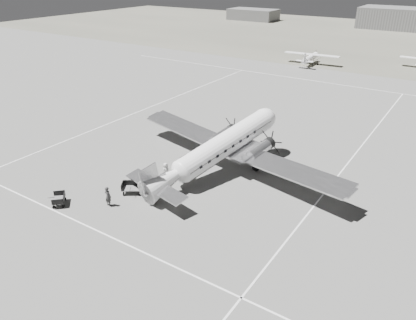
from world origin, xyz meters
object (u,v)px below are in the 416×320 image
at_px(shed_secondary, 253,15).
at_px(ramp_agent, 143,181).
at_px(ground_crew, 108,196).
at_px(light_plane_left, 311,59).
at_px(dc3_airliner, 219,150).
at_px(passenger, 166,171).
at_px(baggage_cart_near, 132,188).
at_px(baggage_cart_far, 59,200).

distance_m(shed_secondary, ramp_agent, 132.66).
bearing_deg(ground_crew, light_plane_left, -83.23).
relative_size(shed_secondary, dc3_airliner, 0.67).
bearing_deg(ramp_agent, light_plane_left, 7.62).
height_order(ground_crew, passenger, ground_crew).
bearing_deg(shed_secondary, passenger, -66.00).
bearing_deg(light_plane_left, passenger, -87.70).
xyz_separation_m(ground_crew, ramp_agent, (0.48, 3.99, -0.17)).
bearing_deg(baggage_cart_near, dc3_airliner, 26.61).
distance_m(baggage_cart_far, ramp_agent, 7.57).
bearing_deg(ground_crew, baggage_cart_far, 32.30).
height_order(baggage_cart_near, ground_crew, ground_crew).
bearing_deg(shed_secondary, baggage_cart_far, -69.37).
relative_size(dc3_airliner, passenger, 15.46).
relative_size(dc3_airliner, ground_crew, 14.34).
xyz_separation_m(light_plane_left, baggage_cart_far, (1.77, -65.62, -0.74)).
xyz_separation_m(light_plane_left, baggage_cart_near, (5.76, -60.65, -0.68)).
height_order(light_plane_left, baggage_cart_near, light_plane_left).
bearing_deg(baggage_cart_far, passenger, 105.72).
relative_size(light_plane_left, passenger, 6.77).
bearing_deg(shed_secondary, dc3_airliner, -63.80).
bearing_deg(baggage_cart_far, ground_crew, 75.11).
xyz_separation_m(dc3_airliner, ramp_agent, (-4.19, -6.63, -1.78)).
height_order(light_plane_left, baggage_cart_far, light_plane_left).
bearing_deg(ramp_agent, dc3_airliner, -30.51).
relative_size(shed_secondary, ramp_agent, 11.78).
xyz_separation_m(shed_secondary, light_plane_left, (46.44, -62.45, -0.79)).
bearing_deg(baggage_cart_near, shed_secondary, 79.16).
xyz_separation_m(dc3_airliner, baggage_cart_near, (-4.48, -7.89, -2.01)).
bearing_deg(ground_crew, baggage_cart_near, -92.39).
bearing_deg(dc3_airliner, ramp_agent, -109.62).
xyz_separation_m(dc3_airliner, baggage_cart_far, (-8.48, -12.87, -2.07)).
height_order(shed_secondary, baggage_cart_near, shed_secondary).
relative_size(ground_crew, passenger, 1.08).
bearing_deg(baggage_cart_far, dc3_airliner, 101.18).
height_order(dc3_airliner, baggage_cart_near, dc3_airliner).
bearing_deg(dc3_airliner, baggage_cart_far, -110.68).
bearing_deg(light_plane_left, ground_crew, -89.34).
xyz_separation_m(light_plane_left, ground_crew, (5.56, -63.37, -0.28)).
bearing_deg(baggage_cart_near, light_plane_left, 61.61).
height_order(dc3_airliner, light_plane_left, dc3_airliner).
bearing_deg(shed_secondary, baggage_cart_near, -67.02).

